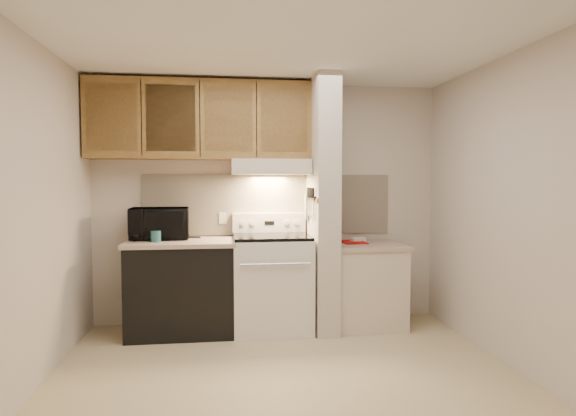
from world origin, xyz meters
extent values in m
plane|color=#C4B287|center=(0.00, 0.00, 0.00)|extent=(3.60, 3.60, 0.00)
plane|color=white|center=(0.00, 0.00, 2.50)|extent=(3.60, 3.60, 0.00)
cube|color=beige|center=(0.00, 1.50, 1.25)|extent=(3.60, 2.50, 0.02)
cube|color=beige|center=(-1.80, 0.00, 1.25)|extent=(0.02, 3.00, 2.50)
cube|color=beige|center=(1.80, 0.00, 1.25)|extent=(0.02, 3.00, 2.50)
cube|color=#F6E4C6|center=(0.00, 1.49, 1.24)|extent=(2.60, 0.02, 0.63)
cube|color=silver|center=(0.00, 1.16, 0.46)|extent=(0.76, 0.65, 0.92)
cube|color=black|center=(0.00, 0.84, 0.50)|extent=(0.50, 0.01, 0.30)
cylinder|color=silver|center=(0.00, 0.80, 0.72)|extent=(0.65, 0.02, 0.02)
cube|color=black|center=(0.00, 1.16, 0.94)|extent=(0.74, 0.64, 0.03)
cube|color=silver|center=(0.00, 1.44, 1.05)|extent=(0.76, 0.08, 0.20)
cube|color=black|center=(0.00, 1.40, 1.05)|extent=(0.10, 0.01, 0.04)
cylinder|color=silver|center=(-0.28, 1.40, 1.05)|extent=(0.05, 0.02, 0.05)
cylinder|color=silver|center=(-0.18, 1.40, 1.05)|extent=(0.05, 0.02, 0.05)
cylinder|color=silver|center=(0.18, 1.40, 1.05)|extent=(0.05, 0.02, 0.05)
cylinder|color=silver|center=(0.28, 1.40, 1.05)|extent=(0.05, 0.02, 0.05)
cube|color=black|center=(-0.88, 1.17, 0.43)|extent=(1.00, 0.63, 0.87)
cube|color=tan|center=(-0.88, 1.17, 0.89)|extent=(1.04, 0.67, 0.04)
cube|color=black|center=(-0.81, 1.36, 0.92)|extent=(0.21, 0.07, 0.01)
cylinder|color=#24585B|center=(-1.10, 1.06, 0.96)|extent=(0.12, 0.12, 0.11)
cube|color=beige|center=(-0.48, 1.48, 1.10)|extent=(0.08, 0.01, 0.12)
imported|color=black|center=(-1.10, 1.31, 1.07)|extent=(0.58, 0.41, 0.31)
cube|color=beige|center=(0.51, 1.15, 1.25)|extent=(0.22, 0.70, 2.50)
cube|color=olive|center=(0.39, 1.15, 1.30)|extent=(0.01, 0.70, 0.04)
cube|color=black|center=(0.39, 1.10, 1.32)|extent=(0.02, 0.42, 0.04)
cube|color=silver|center=(0.38, 0.94, 1.22)|extent=(0.01, 0.03, 0.16)
cylinder|color=black|center=(0.38, 0.94, 1.37)|extent=(0.02, 0.02, 0.10)
cube|color=silver|center=(0.38, 1.03, 1.21)|extent=(0.01, 0.04, 0.18)
cylinder|color=black|center=(0.38, 1.01, 1.37)|extent=(0.02, 0.02, 0.10)
cube|color=silver|center=(0.38, 1.10, 1.20)|extent=(0.01, 0.04, 0.20)
cylinder|color=black|center=(0.38, 1.10, 1.37)|extent=(0.02, 0.02, 0.10)
cube|color=silver|center=(0.38, 1.18, 1.22)|extent=(0.01, 0.04, 0.16)
cylinder|color=black|center=(0.38, 1.19, 1.37)|extent=(0.02, 0.02, 0.10)
cube|color=silver|center=(0.38, 1.27, 1.21)|extent=(0.01, 0.04, 0.18)
cylinder|color=black|center=(0.38, 1.25, 1.37)|extent=(0.02, 0.02, 0.10)
cube|color=gray|center=(0.38, 1.32, 1.21)|extent=(0.03, 0.10, 0.24)
cube|color=beige|center=(0.97, 1.15, 0.40)|extent=(0.70, 0.60, 0.81)
cube|color=tan|center=(0.97, 1.15, 0.83)|extent=(0.74, 0.64, 0.04)
cube|color=#B20C0B|center=(0.85, 1.25, 0.86)|extent=(0.26, 0.34, 0.01)
cube|color=white|center=(0.92, 1.30, 0.87)|extent=(0.17, 0.13, 0.04)
cube|color=beige|center=(0.00, 1.28, 1.62)|extent=(0.78, 0.44, 0.15)
cube|color=beige|center=(0.00, 1.07, 1.58)|extent=(0.78, 0.04, 0.06)
cube|color=olive|center=(-0.69, 1.32, 2.08)|extent=(2.18, 0.33, 0.77)
cube|color=olive|center=(-1.51, 1.17, 2.08)|extent=(0.46, 0.01, 0.63)
cube|color=black|center=(-1.23, 1.16, 2.08)|extent=(0.01, 0.01, 0.73)
cube|color=olive|center=(-0.96, 1.17, 2.08)|extent=(0.46, 0.01, 0.63)
cube|color=black|center=(-0.69, 1.16, 2.08)|extent=(0.01, 0.01, 0.73)
cube|color=olive|center=(-0.42, 1.17, 2.08)|extent=(0.46, 0.01, 0.63)
cube|color=black|center=(-0.14, 1.16, 2.08)|extent=(0.01, 0.01, 0.73)
cube|color=olive|center=(0.13, 1.17, 2.08)|extent=(0.46, 0.01, 0.63)
camera|label=1|loc=(-0.45, -3.56, 1.48)|focal=30.00mm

